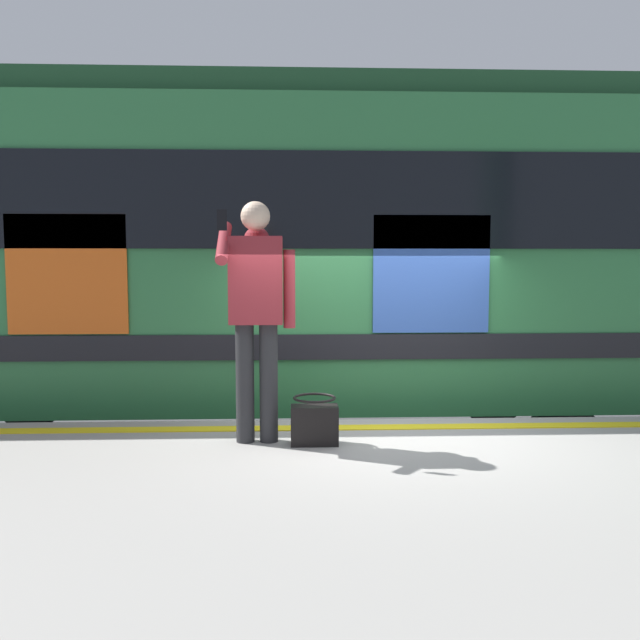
% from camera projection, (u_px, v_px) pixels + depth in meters
% --- Properties ---
extents(ground_plane, '(24.19, 24.19, 0.00)m').
position_uv_depth(ground_plane, '(374.00, 537.00, 5.93)').
color(ground_plane, '#3D3D3F').
extents(platform, '(15.32, 4.42, 1.07)m').
position_uv_depth(platform, '(424.00, 609.00, 3.69)').
color(platform, gray).
rests_on(platform, ground).
extents(safety_line, '(15.01, 0.16, 0.01)m').
position_uv_depth(safety_line, '(380.00, 427.00, 5.54)').
color(safety_line, yellow).
rests_on(safety_line, platform).
extents(track_rail_near, '(19.91, 0.08, 0.16)m').
position_uv_depth(track_rail_near, '(359.00, 479.00, 7.27)').
color(track_rail_near, slate).
rests_on(track_rail_near, ground).
extents(track_rail_far, '(19.91, 0.08, 0.16)m').
position_uv_depth(track_rail_far, '(348.00, 443.00, 8.70)').
color(track_rail_far, slate).
rests_on(track_rail_far, ground).
extents(train_carriage, '(9.68, 3.04, 4.09)m').
position_uv_depth(train_carriage, '(259.00, 249.00, 7.70)').
color(train_carriage, '#2D723F').
rests_on(train_carriage, ground).
extents(passenger, '(0.57, 0.55, 1.82)m').
position_uv_depth(passenger, '(257.00, 301.00, 5.03)').
color(passenger, '#262628').
rests_on(passenger, platform).
extents(handbag, '(0.36, 0.32, 0.37)m').
position_uv_depth(handbag, '(314.00, 422.00, 5.03)').
color(handbag, black).
rests_on(handbag, platform).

